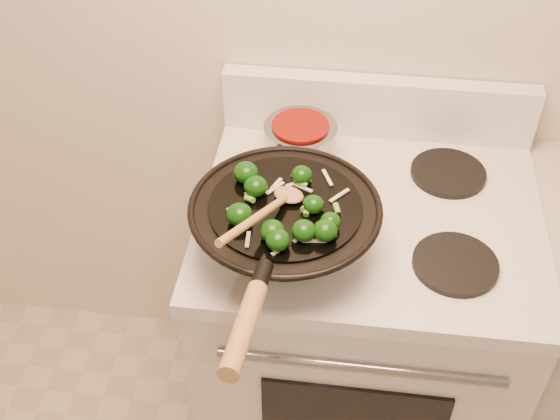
# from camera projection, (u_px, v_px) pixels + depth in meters

# --- Properties ---
(stove) EXTENTS (0.78, 0.67, 1.08)m
(stove) POSITION_uv_depth(u_px,v_px,m) (356.00, 331.00, 1.91)
(stove) COLOR white
(stove) RESTS_ON ground
(wok) EXTENTS (0.40, 0.66, 0.20)m
(wok) POSITION_uv_depth(u_px,v_px,m) (285.00, 225.00, 1.45)
(wok) COLOR black
(wok) RESTS_ON stove
(stirfry) EXTENTS (0.24, 0.27, 0.05)m
(stirfry) POSITION_uv_depth(u_px,v_px,m) (281.00, 209.00, 1.38)
(stirfry) COLOR #0D3A08
(stirfry) RESTS_ON wok
(wooden_spoon) EXTENTS (0.14, 0.28, 0.10)m
(wooden_spoon) POSITION_uv_depth(u_px,v_px,m) (270.00, 208.00, 1.36)
(wooden_spoon) COLOR #AA7643
(wooden_spoon) RESTS_ON wok
(saucepan) EXTENTS (0.18, 0.27, 0.10)m
(saucepan) POSITION_uv_depth(u_px,v_px,m) (300.00, 143.00, 1.68)
(saucepan) COLOR gray
(saucepan) RESTS_ON stove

